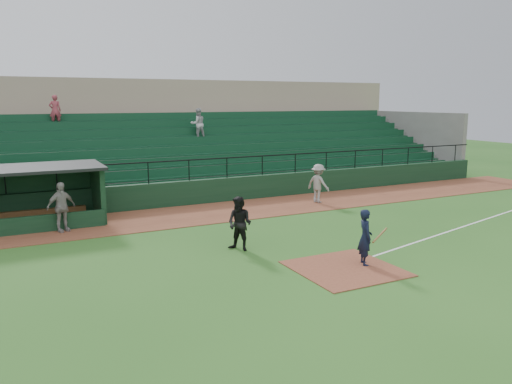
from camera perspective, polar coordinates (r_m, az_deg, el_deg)
name	(u,v)px	position (r m, az deg, el deg)	size (l,w,h in m)	color
ground	(326,260)	(16.47, 7.96, -7.61)	(90.00, 90.00, 0.00)	#2B5F1E
warning_track	(227,211)	(23.24, -3.35, -2.17)	(40.00, 4.00, 0.03)	brown
home_plate_dirt	(345,269)	(15.70, 10.06, -8.52)	(3.00, 3.00, 0.03)	brown
foul_line	(470,224)	(22.63, 23.08, -3.37)	(18.00, 0.09, 0.01)	white
stadium_structure	(170,147)	(30.76, -9.74, 5.09)	(38.00, 13.08, 6.40)	black
batter_at_plate	(365,237)	(15.95, 12.25, -5.03)	(1.11, 0.75, 1.77)	black
umpire	(240,224)	(17.09, -1.85, -3.61)	(0.90, 0.70, 1.85)	black
runner	(318,183)	(25.14, 7.05, 0.98)	(1.23, 0.71, 1.91)	gray
dugout_player_a	(61,207)	(20.79, -21.17, -1.59)	(1.14, 0.47, 1.94)	gray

